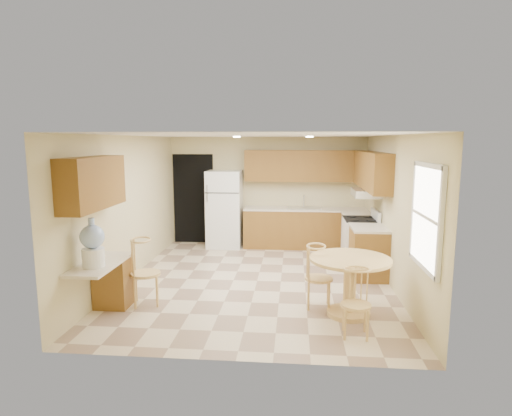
# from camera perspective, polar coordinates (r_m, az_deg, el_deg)

# --- Properties ---
(floor) EXTENTS (5.50, 5.50, 0.00)m
(floor) POSITION_cam_1_polar(r_m,az_deg,el_deg) (7.54, 0.15, -9.69)
(floor) COLOR beige
(floor) RESTS_ON ground
(ceiling) EXTENTS (4.50, 5.50, 0.02)m
(ceiling) POSITION_cam_1_polar(r_m,az_deg,el_deg) (7.14, 0.15, 9.68)
(ceiling) COLOR white
(ceiling) RESTS_ON wall_back
(wall_back) EXTENTS (4.50, 0.02, 2.50)m
(wall_back) POSITION_cam_1_polar(r_m,az_deg,el_deg) (9.95, 1.52, 2.27)
(wall_back) COLOR #C5B485
(wall_back) RESTS_ON floor
(wall_front) EXTENTS (4.50, 0.02, 2.50)m
(wall_front) POSITION_cam_1_polar(r_m,az_deg,el_deg) (4.56, -2.85, -5.80)
(wall_front) COLOR #C5B485
(wall_front) RESTS_ON floor
(wall_left) EXTENTS (0.02, 5.50, 2.50)m
(wall_left) POSITION_cam_1_polar(r_m,az_deg,el_deg) (7.76, -16.64, -0.02)
(wall_left) COLOR #C5B485
(wall_left) RESTS_ON floor
(wall_right) EXTENTS (0.02, 5.50, 2.50)m
(wall_right) POSITION_cam_1_polar(r_m,az_deg,el_deg) (7.39, 17.80, -0.50)
(wall_right) COLOR #C5B485
(wall_right) RESTS_ON floor
(doorway) EXTENTS (0.90, 0.02, 2.10)m
(doorway) POSITION_cam_1_polar(r_m,az_deg,el_deg) (10.22, -8.33, 1.22)
(doorway) COLOR black
(doorway) RESTS_ON floor
(base_cab_back) EXTENTS (2.75, 0.60, 0.87)m
(base_cab_back) POSITION_cam_1_polar(r_m,az_deg,el_deg) (9.77, 6.52, -2.76)
(base_cab_back) COLOR brown
(base_cab_back) RESTS_ON floor
(counter_back) EXTENTS (2.75, 0.63, 0.04)m
(counter_back) POSITION_cam_1_polar(r_m,az_deg,el_deg) (9.69, 6.57, -0.12)
(counter_back) COLOR beige
(counter_back) RESTS_ON base_cab_back
(base_cab_right_a) EXTENTS (0.60, 0.59, 0.87)m
(base_cab_right_a) POSITION_cam_1_polar(r_m,az_deg,el_deg) (9.28, 13.27, -3.57)
(base_cab_right_a) COLOR brown
(base_cab_right_a) RESTS_ON floor
(counter_right_a) EXTENTS (0.63, 0.59, 0.04)m
(counter_right_a) POSITION_cam_1_polar(r_m,az_deg,el_deg) (9.20, 13.37, -0.80)
(counter_right_a) COLOR beige
(counter_right_a) RESTS_ON base_cab_right_a
(base_cab_right_b) EXTENTS (0.60, 0.80, 0.87)m
(base_cab_right_b) POSITION_cam_1_polar(r_m,az_deg,el_deg) (7.88, 14.75, -5.85)
(base_cab_right_b) COLOR brown
(base_cab_right_b) RESTS_ON floor
(counter_right_b) EXTENTS (0.63, 0.80, 0.04)m
(counter_right_b) POSITION_cam_1_polar(r_m,az_deg,el_deg) (7.78, 14.88, -2.61)
(counter_right_b) COLOR beige
(counter_right_b) RESTS_ON base_cab_right_b
(upper_cab_back) EXTENTS (2.75, 0.33, 0.70)m
(upper_cab_back) POSITION_cam_1_polar(r_m,az_deg,el_deg) (9.72, 6.65, 5.60)
(upper_cab_back) COLOR brown
(upper_cab_back) RESTS_ON wall_back
(upper_cab_right) EXTENTS (0.33, 2.42, 0.70)m
(upper_cab_right) POSITION_cam_1_polar(r_m,az_deg,el_deg) (8.47, 15.13, 4.86)
(upper_cab_right) COLOR brown
(upper_cab_right) RESTS_ON wall_right
(upper_cab_left) EXTENTS (0.33, 1.40, 0.70)m
(upper_cab_left) POSITION_cam_1_polar(r_m,az_deg,el_deg) (6.17, -20.93, 3.16)
(upper_cab_left) COLOR brown
(upper_cab_left) RESTS_ON wall_left
(sink) EXTENTS (0.78, 0.44, 0.01)m
(sink) POSITION_cam_1_polar(r_m,az_deg,el_deg) (9.69, 6.42, 0.01)
(sink) COLOR silver
(sink) RESTS_ON counter_back
(range_hood) EXTENTS (0.50, 0.76, 0.14)m
(range_hood) POSITION_cam_1_polar(r_m,az_deg,el_deg) (8.47, 14.48, 1.96)
(range_hood) COLOR silver
(range_hood) RESTS_ON upper_cab_right
(desk_pedestal) EXTENTS (0.48, 0.42, 0.72)m
(desk_pedestal) POSITION_cam_1_polar(r_m,az_deg,el_deg) (6.68, -18.49, -9.39)
(desk_pedestal) COLOR brown
(desk_pedestal) RESTS_ON floor
(desk_top) EXTENTS (0.50, 1.20, 0.04)m
(desk_top) POSITION_cam_1_polar(r_m,az_deg,el_deg) (6.24, -20.06, -7.03)
(desk_top) COLOR beige
(desk_top) RESTS_ON desk_pedestal
(window) EXTENTS (0.06, 1.12, 1.30)m
(window) POSITION_cam_1_polar(r_m,az_deg,el_deg) (5.58, 21.81, -1.08)
(window) COLOR white
(window) RESTS_ON wall_right
(can_light_a) EXTENTS (0.14, 0.14, 0.02)m
(can_light_a) POSITION_cam_1_polar(r_m,az_deg,el_deg) (8.39, -2.58, 9.46)
(can_light_a) COLOR white
(can_light_a) RESTS_ON ceiling
(can_light_b) EXTENTS (0.14, 0.14, 0.02)m
(can_light_b) POSITION_cam_1_polar(r_m,az_deg,el_deg) (8.32, 7.15, 9.41)
(can_light_b) COLOR white
(can_light_b) RESTS_ON ceiling
(refrigerator) EXTENTS (0.77, 0.75, 1.74)m
(refrigerator) POSITION_cam_1_polar(r_m,az_deg,el_deg) (9.77, -4.19, -0.12)
(refrigerator) COLOR white
(refrigerator) RESTS_ON floor
(stove) EXTENTS (0.65, 0.76, 1.09)m
(stove) POSITION_cam_1_polar(r_m,az_deg,el_deg) (8.62, 13.74, -4.31)
(stove) COLOR white
(stove) RESTS_ON floor
(dining_table) EXTENTS (1.11, 1.11, 0.82)m
(dining_table) POSITION_cam_1_polar(r_m,az_deg,el_deg) (6.11, 12.37, -9.08)
(dining_table) COLOR #E0B770
(dining_table) RESTS_ON floor
(chair_table_a) EXTENTS (0.40, 0.52, 0.92)m
(chair_table_a) POSITION_cam_1_polar(r_m,az_deg,el_deg) (6.22, 8.44, -8.46)
(chair_table_a) COLOR #E0B770
(chair_table_a) RESTS_ON floor
(chair_table_b) EXTENTS (0.38, 0.38, 0.85)m
(chair_table_b) POSITION_cam_1_polar(r_m,az_deg,el_deg) (5.44, 13.34, -11.67)
(chair_table_b) COLOR #E0B770
(chair_table_b) RESTS_ON floor
(chair_desk) EXTENTS (0.43, 0.56, 0.98)m
(chair_desk) POSITION_cam_1_polar(r_m,az_deg,el_deg) (6.47, -14.82, -7.60)
(chair_desk) COLOR #E0B770
(chair_desk) RESTS_ON floor
(water_crock) EXTENTS (0.31, 0.31, 0.65)m
(water_crock) POSITION_cam_1_polar(r_m,az_deg,el_deg) (6.01, -20.95, -4.61)
(water_crock) COLOR white
(water_crock) RESTS_ON desk_top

